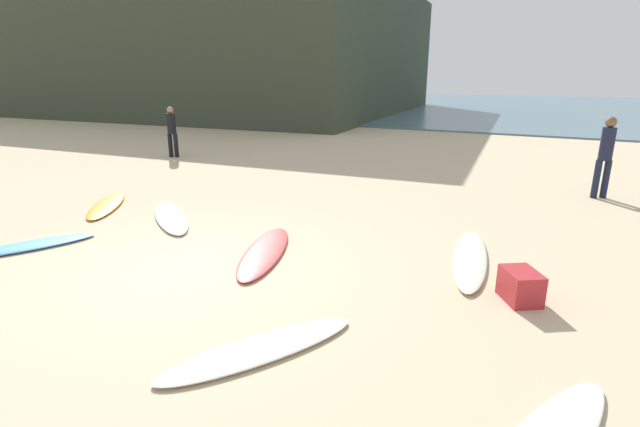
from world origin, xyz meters
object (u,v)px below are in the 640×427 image
surfboard_2 (470,258)px  beachgoer_mid (172,129)px  surfboard_6 (171,217)px  beach_cooler (520,286)px  beachgoer_near (606,153)px  surfboard_3 (28,246)px  surfboard_0 (264,252)px  surfboard_1 (260,349)px  surfboard_5 (106,205)px

surfboard_2 → beachgoer_mid: (-10.45, 4.77, 0.87)m
surfboard_6 → beach_cooler: 6.33m
beachgoer_near → beachgoer_mid: bearing=-21.1°
surfboard_3 → beachgoer_mid: (-4.01, 7.47, 0.88)m
surfboard_3 → surfboard_6: size_ratio=0.84×
surfboard_0 → surfboard_1: bearing=103.1°
surfboard_3 → surfboard_6: 2.40m
surfboard_3 → surfboard_5: size_ratio=0.94×
surfboard_2 → surfboard_6: bearing=176.3°
beachgoer_near → beach_cooler: bearing=57.0°
surfboard_3 → surfboard_5: 2.39m
surfboard_2 → beachgoer_near: beachgoer_near is taller
surfboard_3 → beach_cooler: beach_cooler is taller
beachgoer_mid → surfboard_6: bearing=115.5°
surfboard_6 → beachgoer_mid: 7.25m
surfboard_1 → surfboard_5: size_ratio=1.02×
surfboard_0 → surfboard_5: (-4.42, 0.72, -0.00)m
surfboard_1 → beachgoer_near: (3.35, 8.54, 0.98)m
beachgoer_mid → beach_cooler: beachgoer_mid is taller
surfboard_6 → beachgoer_near: bearing=165.4°
surfboard_1 → beachgoer_near: size_ratio=1.19×
beachgoer_mid → beach_cooler: (11.22, -5.83, -0.72)m
surfboard_1 → beachgoer_mid: 12.22m
surfboard_2 → surfboard_6: surfboard_2 is taller
beach_cooler → surfboard_3: bearing=-167.2°
surfboard_3 → surfboard_6: bearing=-85.3°
beachgoer_mid → surfboard_0: bearing=124.0°
surfboard_3 → beachgoer_mid: 8.52m
surfboard_2 → surfboard_6: (-5.53, -0.48, -0.00)m
surfboard_6 → beachgoer_mid: bearing=-98.4°
surfboard_1 → surfboard_2: (1.45, 3.44, 0.01)m
surfboard_6 → beachgoer_near: (7.43, 5.58, 0.97)m
surfboard_5 → surfboard_6: size_ratio=0.89×
surfboard_0 → beachgoer_mid: beachgoer_mid is taller
beachgoer_near → beach_cooler: size_ratio=3.52×
surfboard_1 → surfboard_3: (-4.99, 0.75, 0.00)m
surfboard_6 → beach_cooler: size_ratio=4.62×
surfboard_5 → beach_cooler: size_ratio=4.13×
surfboard_0 → surfboard_3: surfboard_0 is taller
surfboard_0 → surfboard_6: size_ratio=0.96×
surfboard_1 → surfboard_5: 6.58m
beachgoer_mid → surfboard_3: bearing=100.5°
surfboard_0 → surfboard_2: surfboard_2 is taller
surfboard_1 → surfboard_5: bearing=3.6°
surfboard_2 → surfboard_3: size_ratio=1.29×
surfboard_0 → beachgoer_mid: (-7.55, 5.96, 0.87)m
surfboard_5 → beachgoer_near: beachgoer_near is taller
surfboard_2 → surfboard_5: 7.33m
surfboard_1 → beach_cooler: 3.27m
surfboard_6 → beachgoer_near: beachgoer_near is taller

